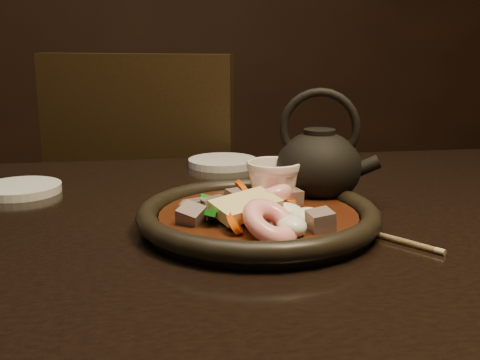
{
  "coord_description": "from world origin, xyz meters",
  "views": [
    {
      "loc": [
        -0.08,
        -0.73,
        0.99
      ],
      "look_at": [
        0.04,
        0.05,
        0.8
      ],
      "focal_mm": 45.0,
      "sensor_mm": 36.0,
      "label": 1
    }
  ],
  "objects": [
    {
      "name": "teapot",
      "position": [
        0.16,
        0.08,
        0.81
      ],
      "size": [
        0.15,
        0.12,
        0.16
      ],
      "rotation": [
        0.0,
        0.0,
        -0.26
      ],
      "color": "black",
      "rests_on": "table"
    },
    {
      "name": "tea_cup",
      "position": [
        0.09,
        0.06,
        0.79
      ],
      "size": [
        0.09,
        0.08,
        0.08
      ],
      "primitive_type": "imported",
      "rotation": [
        0.0,
        0.0,
        0.14
      ],
      "color": "white",
      "rests_on": "table"
    },
    {
      "name": "plate",
      "position": [
        0.05,
        -0.01,
        0.77
      ],
      "size": [
        0.31,
        0.31,
        0.03
      ],
      "color": "black",
      "rests_on": "table"
    },
    {
      "name": "chopsticks",
      "position": [
        0.17,
        -0.04,
        0.75
      ],
      "size": [
        0.15,
        0.21,
        0.01
      ],
      "rotation": [
        0.0,
        0.0,
        0.62
      ],
      "color": "tan",
      "rests_on": "table"
    },
    {
      "name": "stirfry",
      "position": [
        0.05,
        -0.02,
        0.77
      ],
      "size": [
        0.18,
        0.24,
        0.06
      ],
      "color": "#341409",
      "rests_on": "plate"
    },
    {
      "name": "chair",
      "position": [
        -0.06,
        0.68,
        0.52
      ],
      "size": [
        0.58,
        0.58,
        0.95
      ],
      "rotation": [
        0.0,
        0.0,
        2.77
      ],
      "color": "black",
      "rests_on": "floor"
    },
    {
      "name": "table",
      "position": [
        0.0,
        0.0,
        0.67
      ],
      "size": [
        1.6,
        0.9,
        0.75
      ],
      "color": "black",
      "rests_on": "floor"
    },
    {
      "name": "saucer_right",
      "position": [
        0.06,
        0.37,
        0.76
      ],
      "size": [
        0.13,
        0.13,
        0.01
      ],
      "primitive_type": "cylinder",
      "color": "silver",
      "rests_on": "table"
    },
    {
      "name": "soy_dish",
      "position": [
        0.05,
        0.01,
        0.76
      ],
      "size": [
        0.09,
        0.09,
        0.01
      ],
      "primitive_type": "cylinder",
      "color": "silver",
      "rests_on": "table"
    },
    {
      "name": "saucer_left",
      "position": [
        -0.28,
        0.22,
        0.76
      ],
      "size": [
        0.12,
        0.12,
        0.01
      ],
      "primitive_type": "cylinder",
      "color": "silver",
      "rests_on": "table"
    }
  ]
}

